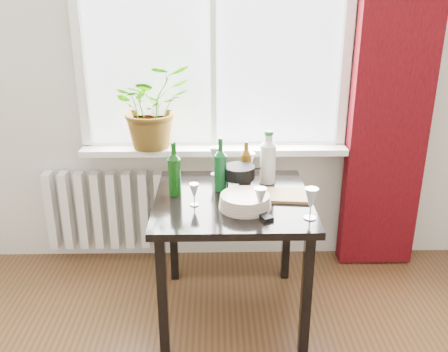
{
  "coord_description": "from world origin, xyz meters",
  "views": [
    {
      "loc": [
        0.0,
        -0.96,
        1.83
      ],
      "look_at": [
        0.05,
        1.55,
        0.87
      ],
      "focal_mm": 40.0,
      "sensor_mm": 36.0,
      "label": 1
    }
  ],
  "objects_px": {
    "plate_stack": "(245,202)",
    "cleaning_bottle": "(268,156)",
    "radiator": "(106,210)",
    "wineglass_front_left": "(194,194)",
    "potted_plant": "(152,106)",
    "cutting_board": "(281,195)",
    "wineglass_back_left": "(216,161)",
    "wine_bottle_left": "(174,169)",
    "wineglass_far_right": "(311,203)",
    "tv_remote": "(261,213)",
    "wine_bottle_right": "(220,164)",
    "wineglass_back_center": "(249,166)",
    "fondue_pot": "(239,178)",
    "bottle_amber": "(246,162)",
    "wineglass_front_right": "(260,202)",
    "table": "(232,213)"
  },
  "relations": [
    {
      "from": "bottle_amber",
      "to": "wineglass_front_left",
      "type": "bearing_deg",
      "value": -131.17
    },
    {
      "from": "potted_plant",
      "to": "cutting_board",
      "type": "relative_size",
      "value": 1.8
    },
    {
      "from": "plate_stack",
      "to": "radiator",
      "type": "bearing_deg",
      "value": 139.89
    },
    {
      "from": "radiator",
      "to": "potted_plant",
      "type": "xyz_separation_m",
      "value": [
        0.36,
        -0.03,
        0.73
      ]
    },
    {
      "from": "plate_stack",
      "to": "tv_remote",
      "type": "bearing_deg",
      "value": -47.57
    },
    {
      "from": "table",
      "to": "potted_plant",
      "type": "relative_size",
      "value": 1.58
    },
    {
      "from": "radiator",
      "to": "wine_bottle_left",
      "type": "xyz_separation_m",
      "value": [
        0.53,
        -0.58,
        0.51
      ]
    },
    {
      "from": "wineglass_front_right",
      "to": "cutting_board",
      "type": "height_order",
      "value": "wineglass_front_right"
    },
    {
      "from": "plate_stack",
      "to": "wineglass_far_right",
      "type": "bearing_deg",
      "value": -22.31
    },
    {
      "from": "cleaning_bottle",
      "to": "tv_remote",
      "type": "xyz_separation_m",
      "value": [
        -0.08,
        -0.45,
        -0.15
      ]
    },
    {
      "from": "potted_plant",
      "to": "wineglass_back_left",
      "type": "xyz_separation_m",
      "value": [
        0.4,
        -0.24,
        -0.28
      ]
    },
    {
      "from": "wineglass_back_left",
      "to": "cutting_board",
      "type": "xyz_separation_m",
      "value": [
        0.36,
        -0.35,
        -0.08
      ]
    },
    {
      "from": "wine_bottle_right",
      "to": "wineglass_back_left",
      "type": "distance_m",
      "value": 0.26
    },
    {
      "from": "potted_plant",
      "to": "cleaning_bottle",
      "type": "bearing_deg",
      "value": -27.92
    },
    {
      "from": "wineglass_back_left",
      "to": "wineglass_back_center",
      "type": "bearing_deg",
      "value": -23.73
    },
    {
      "from": "wine_bottle_left",
      "to": "wineglass_back_left",
      "type": "xyz_separation_m",
      "value": [
        0.23,
        0.3,
        -0.06
      ]
    },
    {
      "from": "potted_plant",
      "to": "cleaning_bottle",
      "type": "xyz_separation_m",
      "value": [
        0.7,
        -0.37,
        -0.21
      ]
    },
    {
      "from": "wineglass_back_center",
      "to": "fondue_pot",
      "type": "bearing_deg",
      "value": -113.69
    },
    {
      "from": "bottle_amber",
      "to": "tv_remote",
      "type": "bearing_deg",
      "value": -83.78
    },
    {
      "from": "cleaning_bottle",
      "to": "wineglass_back_left",
      "type": "height_order",
      "value": "cleaning_bottle"
    },
    {
      "from": "table",
      "to": "cutting_board",
      "type": "bearing_deg",
      "value": 1.94
    },
    {
      "from": "wine_bottle_left",
      "to": "tv_remote",
      "type": "xyz_separation_m",
      "value": [
        0.45,
        -0.28,
        -0.14
      ]
    },
    {
      "from": "radiator",
      "to": "plate_stack",
      "type": "xyz_separation_m",
      "value": [
        0.91,
        -0.77,
        0.4
      ]
    },
    {
      "from": "wineglass_back_left",
      "to": "cutting_board",
      "type": "bearing_deg",
      "value": -44.35
    },
    {
      "from": "wineglass_back_left",
      "to": "tv_remote",
      "type": "relative_size",
      "value": 1.02
    },
    {
      "from": "wineglass_front_right",
      "to": "wineglass_front_left",
      "type": "height_order",
      "value": "wineglass_front_right"
    },
    {
      "from": "wine_bottle_left",
      "to": "wineglass_far_right",
      "type": "xyz_separation_m",
      "value": [
        0.69,
        -0.32,
        -0.07
      ]
    },
    {
      "from": "wineglass_back_center",
      "to": "table",
      "type": "bearing_deg",
      "value": -111.32
    },
    {
      "from": "tv_remote",
      "to": "wine_bottle_left",
      "type": "bearing_deg",
      "value": 126.03
    },
    {
      "from": "plate_stack",
      "to": "cutting_board",
      "type": "height_order",
      "value": "plate_stack"
    },
    {
      "from": "wineglass_back_center",
      "to": "wineglass_front_left",
      "type": "distance_m",
      "value": 0.48
    },
    {
      "from": "wine_bottle_left",
      "to": "fondue_pot",
      "type": "distance_m",
      "value": 0.37
    },
    {
      "from": "potted_plant",
      "to": "wineglass_far_right",
      "type": "xyz_separation_m",
      "value": [
        0.87,
        -0.87,
        -0.29
      ]
    },
    {
      "from": "plate_stack",
      "to": "cleaning_bottle",
      "type": "bearing_deg",
      "value": 67.17
    },
    {
      "from": "wineglass_front_right",
      "to": "plate_stack",
      "type": "xyz_separation_m",
      "value": [
        -0.07,
        0.09,
        -0.04
      ]
    },
    {
      "from": "wineglass_front_left",
      "to": "potted_plant",
      "type": "bearing_deg",
      "value": 112.21
    },
    {
      "from": "cleaning_bottle",
      "to": "cutting_board",
      "type": "xyz_separation_m",
      "value": [
        0.06,
        -0.22,
        -0.15
      ]
    },
    {
      "from": "wineglass_front_right",
      "to": "fondue_pot",
      "type": "xyz_separation_m",
      "value": [
        -0.09,
        0.35,
        -0.01
      ]
    },
    {
      "from": "table",
      "to": "wineglass_back_left",
      "type": "height_order",
      "value": "wineglass_back_left"
    },
    {
      "from": "wine_bottle_left",
      "to": "cutting_board",
      "type": "height_order",
      "value": "wine_bottle_left"
    },
    {
      "from": "radiator",
      "to": "wineglass_front_left",
      "type": "xyz_separation_m",
      "value": [
        0.64,
        -0.72,
        0.42
      ]
    },
    {
      "from": "radiator",
      "to": "plate_stack",
      "type": "distance_m",
      "value": 1.25
    },
    {
      "from": "wine_bottle_right",
      "to": "wineglass_back_center",
      "type": "distance_m",
      "value": 0.24
    },
    {
      "from": "wine_bottle_right",
      "to": "cutting_board",
      "type": "bearing_deg",
      "value": -17.29
    },
    {
      "from": "wine_bottle_right",
      "to": "wineglass_back_center",
      "type": "xyz_separation_m",
      "value": [
        0.17,
        0.16,
        -0.07
      ]
    },
    {
      "from": "potted_plant",
      "to": "wineglass_back_left",
      "type": "relative_size",
      "value": 2.97
    },
    {
      "from": "table",
      "to": "wine_bottle_left",
      "type": "distance_m",
      "value": 0.4
    },
    {
      "from": "wineglass_front_right",
      "to": "cutting_board",
      "type": "relative_size",
      "value": 0.5
    },
    {
      "from": "cutting_board",
      "to": "radiator",
      "type": "bearing_deg",
      "value": 151.0
    },
    {
      "from": "cleaning_bottle",
      "to": "wineglass_front_right",
      "type": "relative_size",
      "value": 2.14
    }
  ]
}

